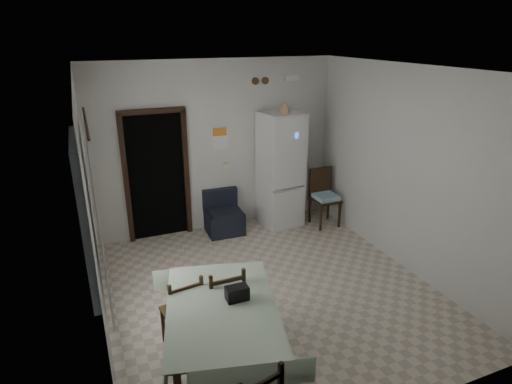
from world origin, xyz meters
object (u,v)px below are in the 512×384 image
Objects in this scene: dining_table at (223,342)px; dining_chair_far_left at (182,310)px; navy_seat at (224,213)px; fridge at (281,170)px; dining_chair_far_right at (223,303)px; corner_chair at (325,198)px.

dining_table is 0.65m from dining_chair_far_left.
fridge is at bearing 1.93° from navy_seat.
dining_table is (-1.05, -3.15, 0.05)m from navy_seat.
navy_seat is 2.89m from dining_chair_far_left.
fridge reaches higher than dining_chair_far_right.
fridge is 2.08× the size of dining_chair_far_right.
dining_table is 0.55m from dining_chair_far_right.
dining_chair_far_left is at bearing -140.38° from fridge.
dining_table is 1.63× the size of dining_chair_far_right.
corner_chair is at bearing -140.26° from dining_chair_far_right.
fridge is 1.97× the size of corner_chair.
dining_table is at bearing -106.55° from navy_seat.
fridge is at bearing 69.85° from dining_table.
dining_chair_far_left is at bearing -115.42° from navy_seat.
navy_seat is 3.33m from dining_table.
dining_chair_far_left is (-3.10, -2.18, -0.05)m from corner_chair.
fridge reaches higher than dining_chair_far_left.
dining_table is 1.71× the size of dining_chair_far_left.
dining_chair_far_left reaches higher than navy_seat.
dining_chair_far_right is (0.44, -0.07, 0.02)m from dining_chair_far_left.
dining_chair_far_right is at bearing 85.31° from dining_table.
corner_chair is (0.71, -0.38, -0.50)m from fridge.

